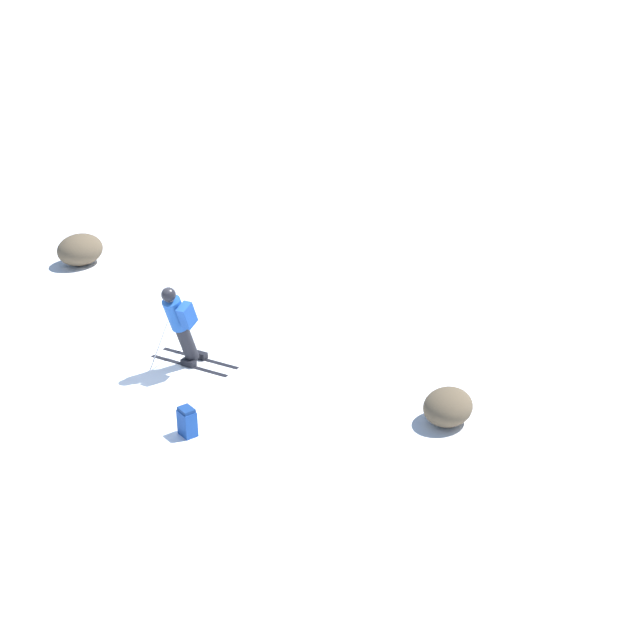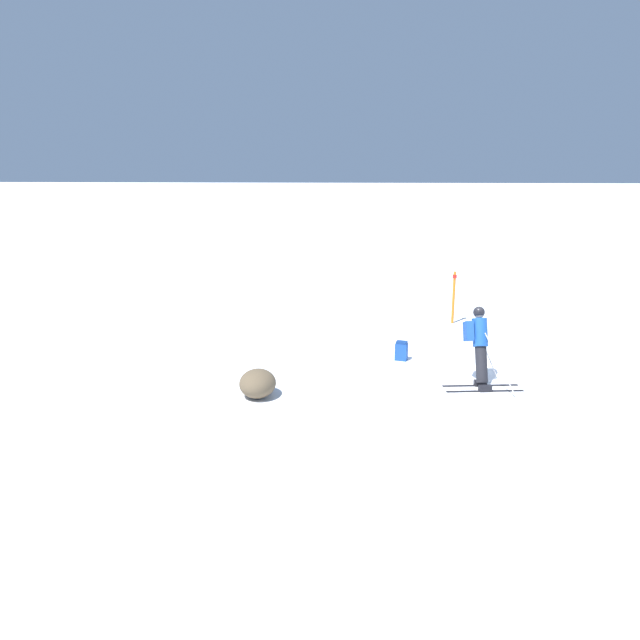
% 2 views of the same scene
% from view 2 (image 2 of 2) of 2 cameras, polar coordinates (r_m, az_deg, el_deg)
% --- Properties ---
extents(ground_plane, '(300.00, 300.00, 0.00)m').
position_cam_2_polar(ground_plane, '(15.35, 14.04, -4.95)').
color(ground_plane, white).
extents(skier, '(1.37, 1.78, 1.79)m').
position_cam_2_polar(skier, '(14.57, 14.35, -1.96)').
color(skier, black).
rests_on(skier, ground).
extents(spare_backpack, '(0.29, 0.35, 0.50)m').
position_cam_2_polar(spare_backpack, '(16.11, 7.45, -2.82)').
color(spare_backpack, '#194293').
rests_on(spare_backpack, ground).
extents(exposed_boulder_0, '(0.93, 0.79, 0.61)m').
position_cam_2_polar(exposed_boulder_0, '(13.57, -5.72, -5.78)').
color(exposed_boulder_0, brown).
rests_on(exposed_boulder_0, ground).
extents(trail_marker, '(0.13, 0.13, 1.65)m').
position_cam_2_polar(trail_marker, '(19.96, 12.13, 2.27)').
color(trail_marker, orange).
rests_on(trail_marker, ground).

